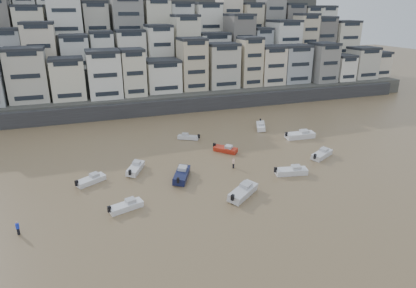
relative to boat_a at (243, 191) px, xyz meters
name	(u,v)px	position (x,y,z in m)	size (l,w,h in m)	color
harbor_wall	(165,107)	(-0.07, 46.54, 0.88)	(140.00, 3.00, 3.50)	#38383A
hillside	(150,46)	(4.67, 86.38, 12.14)	(141.04, 66.00, 50.00)	#4C4C47
boat_a	(243,191)	(0.00, 0.00, 0.00)	(6.38, 2.09, 1.74)	silver
boat_b	(291,170)	(10.30, 4.08, -0.11)	(5.54, 1.81, 1.51)	silver
boat_c	(182,173)	(-6.54, 8.50, 0.00)	(6.40, 2.09, 1.74)	#13183D
boat_d	(322,153)	(19.29, 8.59, -0.09)	(5.75, 1.88, 1.57)	silver
boat_e	(225,149)	(4.10, 16.68, -0.21)	(4.86, 1.59, 1.33)	#B22715
boat_f	(135,167)	(-12.89, 13.55, -0.12)	(5.49, 1.80, 1.50)	silver
boat_g	(300,134)	(21.34, 18.78, 0.03)	(6.60, 2.16, 1.80)	silver
boat_h	(188,136)	(-0.31, 25.75, -0.24)	(4.59, 1.50, 1.25)	silver
boat_i	(261,125)	(16.74, 27.16, -0.06)	(5.94, 1.94, 1.62)	silver
boat_j	(126,205)	(-15.99, 1.75, -0.20)	(4.88, 1.60, 1.33)	white
boat_k	(91,179)	(-19.94, 11.44, -0.19)	(4.96, 1.62, 1.35)	white
person_blue	(18,228)	(-28.67, 0.18, 0.00)	(0.44, 0.44, 1.74)	#1C33D4
person_pink	(233,163)	(2.63, 9.50, 0.00)	(0.44, 0.44, 1.74)	beige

